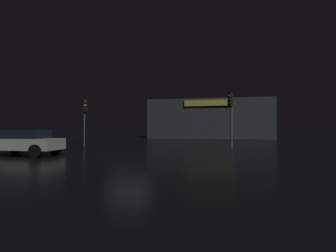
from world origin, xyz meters
The scene contains 5 objects.
ground_plane centered at (0.00, 0.00, 0.00)m, with size 120.00×120.00×0.00m, color black.
store_building centered at (2.77, 28.25, 2.91)m, with size 18.24×10.23×5.82m.
traffic_signal_main centered at (-6.88, 6.65, 3.07)m, with size 0.42×0.42×4.10m.
traffic_signal_opposite centered at (5.89, 6.38, 2.96)m, with size 0.42×0.42×4.27m.
car_near centered at (-5.55, -1.94, 0.79)m, with size 4.15×2.14×1.49m.
Camera 1 is at (5.90, -14.90, 1.60)m, focal length 28.56 mm.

